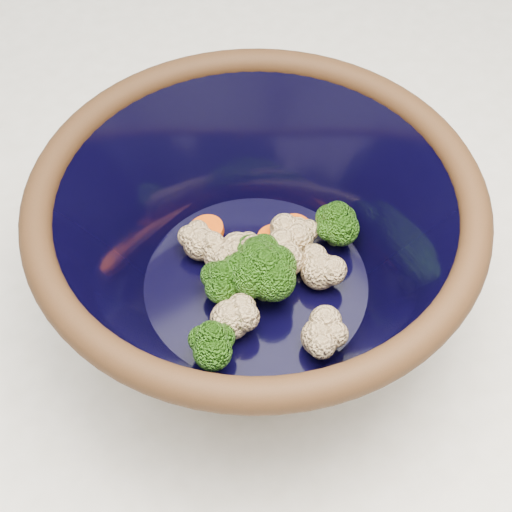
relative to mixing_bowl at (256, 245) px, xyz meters
name	(u,v)px	position (x,y,z in m)	size (l,w,h in m)	color
mixing_bowl	(256,245)	(0.00, 0.00, 0.00)	(0.35, 0.35, 0.14)	black
vegetable_pile	(260,267)	(0.00, 0.00, -0.02)	(0.18, 0.17, 0.06)	#608442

